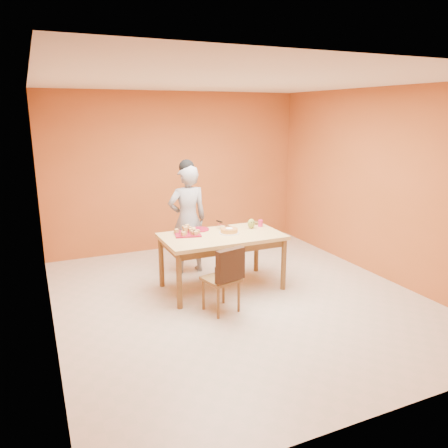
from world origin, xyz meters
name	(u,v)px	position (x,y,z in m)	size (l,w,h in m)	color
floor	(239,298)	(0.00, 0.00, 0.00)	(5.00, 5.00, 0.00)	beige
ceiling	(241,81)	(0.00, 0.00, 2.70)	(5.00, 5.00, 0.00)	white
wall_back	(177,172)	(0.00, 2.50, 1.35)	(4.50, 4.50, 0.00)	#BA5D2B
wall_left	(42,213)	(-2.25, 0.00, 1.35)	(5.00, 5.00, 0.00)	#BA5D2B
wall_right	(381,184)	(2.25, 0.00, 1.35)	(5.00, 5.00, 0.00)	#BA5D2B
dining_table	(222,241)	(-0.06, 0.42, 0.67)	(1.60, 0.90, 0.76)	tan
dining_chair	(222,278)	(-0.36, -0.26, 0.43)	(0.46, 0.52, 0.83)	brown
pastry_pile	(187,230)	(-0.48, 0.61, 0.83)	(0.30, 0.30, 0.10)	tan
person	(188,220)	(-0.26, 1.21, 0.81)	(0.59, 0.39, 1.62)	gray
pastry_platter	(188,234)	(-0.48, 0.61, 0.77)	(0.34, 0.34, 0.02)	maroon
red_dinner_plate	(199,229)	(-0.25, 0.77, 0.77)	(0.27, 0.27, 0.02)	maroon
white_cake_plate	(229,233)	(0.06, 0.45, 0.77)	(0.28, 0.28, 0.01)	white
sponge_cake	(229,230)	(0.06, 0.45, 0.80)	(0.23, 0.23, 0.05)	gold
cake_server	(224,225)	(0.07, 0.63, 0.83)	(0.05, 0.24, 0.01)	white
egg_ornament	(251,224)	(0.46, 0.55, 0.83)	(0.11, 0.09, 0.14)	olive
magenta_glass	(260,223)	(0.62, 0.59, 0.81)	(0.07, 0.07, 0.10)	#D21F58
checker_tin	(255,223)	(0.62, 0.74, 0.78)	(0.10, 0.10, 0.03)	#37240F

